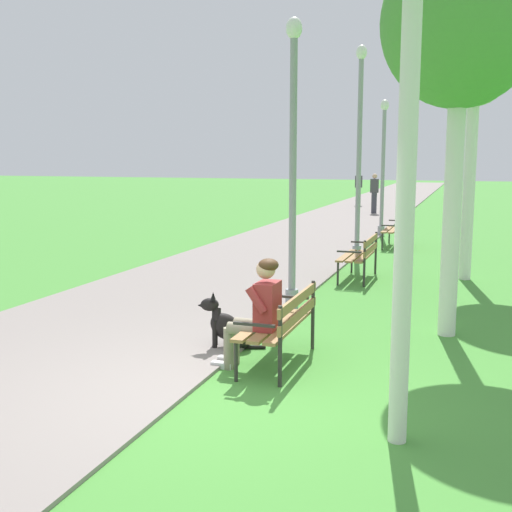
{
  "coord_description": "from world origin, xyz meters",
  "views": [
    {
      "loc": [
        2.37,
        -5.54,
        2.33
      ],
      "look_at": [
        -0.61,
        3.14,
        0.9
      ],
      "focal_mm": 44.76,
      "sensor_mm": 36.0,
      "label": 1
    }
  ],
  "objects_px": {
    "park_bench_mid": "(361,253)",
    "birch_tree_second": "(461,25)",
    "lamp_post_near": "(293,162)",
    "birch_tree_third": "(477,35)",
    "park_bench_near": "(282,320)",
    "lamp_post_mid": "(359,151)",
    "pedestrian_further_distant": "(359,188)",
    "person_seated_on_near_bench": "(258,309)",
    "park_bench_far": "(398,228)",
    "lamp_post_far": "(383,166)",
    "dog_black": "(229,329)",
    "pedestrian_distant": "(374,194)"
  },
  "relations": [
    {
      "from": "lamp_post_near",
      "to": "birch_tree_second",
      "type": "xyz_separation_m",
      "value": [
        2.35,
        -0.79,
        1.68
      ]
    },
    {
      "from": "park_bench_far",
      "to": "dog_black",
      "type": "bearing_deg",
      "value": -95.27
    },
    {
      "from": "park_bench_far",
      "to": "lamp_post_far",
      "type": "xyz_separation_m",
      "value": [
        -0.74,
        2.25,
        1.54
      ]
    },
    {
      "from": "park_bench_mid",
      "to": "lamp_post_mid",
      "type": "bearing_deg",
      "value": 101.65
    },
    {
      "from": "birch_tree_second",
      "to": "person_seated_on_near_bench",
      "type": "bearing_deg",
      "value": -132.18
    },
    {
      "from": "park_bench_mid",
      "to": "dog_black",
      "type": "height_order",
      "value": "park_bench_mid"
    },
    {
      "from": "park_bench_far",
      "to": "birch_tree_third",
      "type": "bearing_deg",
      "value": -66.79
    },
    {
      "from": "dog_black",
      "to": "pedestrian_distant",
      "type": "bearing_deg",
      "value": 93.41
    },
    {
      "from": "person_seated_on_near_bench",
      "to": "park_bench_near",
      "type": "bearing_deg",
      "value": 49.65
    },
    {
      "from": "lamp_post_near",
      "to": "birch_tree_third",
      "type": "height_order",
      "value": "birch_tree_third"
    },
    {
      "from": "dog_black",
      "to": "lamp_post_near",
      "type": "xyz_separation_m",
      "value": [
        0.14,
        2.32,
        1.99
      ]
    },
    {
      "from": "birch_tree_second",
      "to": "pedestrian_distant",
      "type": "bearing_deg",
      "value": 101.58
    },
    {
      "from": "dog_black",
      "to": "birch_tree_third",
      "type": "distance_m",
      "value": 7.58
    },
    {
      "from": "pedestrian_further_distant",
      "to": "lamp_post_far",
      "type": "bearing_deg",
      "value": -76.82
    },
    {
      "from": "lamp_post_near",
      "to": "park_bench_far",
      "type": "bearing_deg",
      "value": 84.13
    },
    {
      "from": "park_bench_near",
      "to": "lamp_post_near",
      "type": "height_order",
      "value": "lamp_post_near"
    },
    {
      "from": "lamp_post_near",
      "to": "birch_tree_third",
      "type": "relative_size",
      "value": 0.74
    },
    {
      "from": "lamp_post_far",
      "to": "birch_tree_third",
      "type": "xyz_separation_m",
      "value": [
        2.48,
        -6.31,
        2.47
      ]
    },
    {
      "from": "dog_black",
      "to": "lamp_post_far",
      "type": "height_order",
      "value": "lamp_post_far"
    },
    {
      "from": "birch_tree_third",
      "to": "pedestrian_further_distant",
      "type": "bearing_deg",
      "value": 106.2
    },
    {
      "from": "park_bench_near",
      "to": "park_bench_mid",
      "type": "distance_m",
      "value": 5.34
    },
    {
      "from": "park_bench_mid",
      "to": "birch_tree_second",
      "type": "xyz_separation_m",
      "value": [
        1.74,
        -3.47,
        3.42
      ]
    },
    {
      "from": "park_bench_mid",
      "to": "lamp_post_near",
      "type": "relative_size",
      "value": 0.35
    },
    {
      "from": "park_bench_near",
      "to": "person_seated_on_near_bench",
      "type": "height_order",
      "value": "person_seated_on_near_bench"
    },
    {
      "from": "lamp_post_mid",
      "to": "birch_tree_second",
      "type": "bearing_deg",
      "value": -69.39
    },
    {
      "from": "birch_tree_third",
      "to": "pedestrian_distant",
      "type": "xyz_separation_m",
      "value": [
        -3.79,
        13.57,
        -3.68
      ]
    },
    {
      "from": "lamp_post_mid",
      "to": "pedestrian_distant",
      "type": "height_order",
      "value": "lamp_post_mid"
    },
    {
      "from": "park_bench_mid",
      "to": "lamp_post_far",
      "type": "xyz_separation_m",
      "value": [
        -0.59,
        7.0,
        1.54
      ]
    },
    {
      "from": "birch_tree_second",
      "to": "pedestrian_further_distant",
      "type": "relative_size",
      "value": 3.06
    },
    {
      "from": "lamp_post_near",
      "to": "lamp_post_mid",
      "type": "relative_size",
      "value": 0.91
    },
    {
      "from": "park_bench_near",
      "to": "birch_tree_second",
      "type": "relative_size",
      "value": 0.3
    },
    {
      "from": "park_bench_near",
      "to": "birch_tree_third",
      "type": "distance_m",
      "value": 7.48
    },
    {
      "from": "birch_tree_third",
      "to": "pedestrian_further_distant",
      "type": "height_order",
      "value": "birch_tree_third"
    },
    {
      "from": "park_bench_far",
      "to": "pedestrian_further_distant",
      "type": "xyz_separation_m",
      "value": [
        -3.43,
        13.74,
        0.33
      ]
    },
    {
      "from": "person_seated_on_near_bench",
      "to": "park_bench_mid",
      "type": "bearing_deg",
      "value": 88.16
    },
    {
      "from": "lamp_post_near",
      "to": "birch_tree_second",
      "type": "height_order",
      "value": "birch_tree_second"
    },
    {
      "from": "lamp_post_mid",
      "to": "pedestrian_further_distant",
      "type": "height_order",
      "value": "lamp_post_mid"
    },
    {
      "from": "person_seated_on_near_bench",
      "to": "pedestrian_distant",
      "type": "height_order",
      "value": "pedestrian_distant"
    },
    {
      "from": "dog_black",
      "to": "lamp_post_far",
      "type": "distance_m",
      "value": 12.13
    },
    {
      "from": "park_bench_near",
      "to": "park_bench_mid",
      "type": "relative_size",
      "value": 1.0
    },
    {
      "from": "birch_tree_third",
      "to": "pedestrian_distant",
      "type": "distance_m",
      "value": 14.56
    },
    {
      "from": "lamp_post_mid",
      "to": "pedestrian_further_distant",
      "type": "distance_m",
      "value": 16.25
    },
    {
      "from": "person_seated_on_near_bench",
      "to": "lamp_post_far",
      "type": "distance_m",
      "value": 12.66
    },
    {
      "from": "park_bench_far",
      "to": "lamp_post_mid",
      "type": "distance_m",
      "value": 3.02
    },
    {
      "from": "lamp_post_near",
      "to": "person_seated_on_near_bench",
      "type": "bearing_deg",
      "value": -81.54
    },
    {
      "from": "lamp_post_far",
      "to": "pedestrian_further_distant",
      "type": "height_order",
      "value": "lamp_post_far"
    },
    {
      "from": "birch_tree_second",
      "to": "pedestrian_further_distant",
      "type": "distance_m",
      "value": 22.73
    },
    {
      "from": "birch_tree_third",
      "to": "lamp_post_mid",
      "type": "bearing_deg",
      "value": 142.42
    },
    {
      "from": "lamp_post_far",
      "to": "birch_tree_third",
      "type": "height_order",
      "value": "birch_tree_third"
    },
    {
      "from": "park_bench_far",
      "to": "dog_black",
      "type": "xyz_separation_m",
      "value": [
        -0.9,
        -9.74,
        -0.25
      ]
    }
  ]
}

